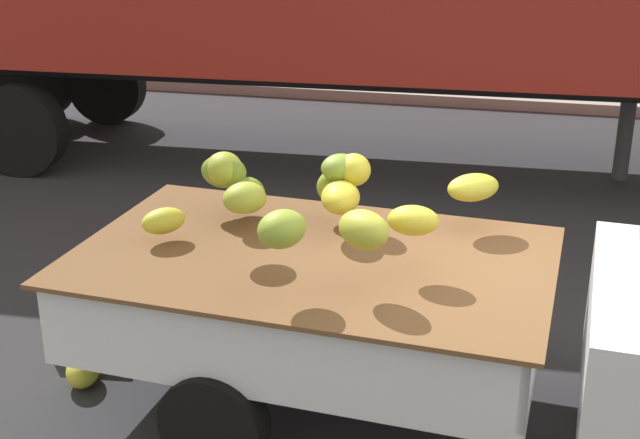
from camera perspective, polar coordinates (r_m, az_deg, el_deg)
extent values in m
plane|color=#28282B|center=(5.99, 14.19, -12.60)|extent=(220.00, 220.00, 0.00)
cube|color=gray|center=(14.01, 14.36, 7.49)|extent=(80.00, 0.80, 0.16)
cube|color=white|center=(5.70, -0.45, -6.92)|extent=(2.96, 1.94, 0.08)
cube|color=white|center=(6.32, 1.91, -1.36)|extent=(2.84, 0.25, 0.44)
cube|color=white|center=(4.88, -3.57, -8.71)|extent=(2.84, 0.25, 0.44)
cube|color=white|center=(5.36, 13.97, -6.40)|extent=(0.17, 1.74, 0.44)
cube|color=white|center=(6.12, -13.01, -2.73)|extent=(0.17, 1.74, 0.44)
cube|color=#B21914|center=(6.36, 1.98, -1.60)|extent=(2.72, 0.21, 0.07)
cube|color=brown|center=(5.49, -0.47, -2.41)|extent=(3.09, 2.07, 0.03)
ellipsoid|color=#9FAB30|center=(6.09, -6.27, 3.30)|extent=(0.33, 0.35, 0.23)
ellipsoid|color=#8DA331|center=(4.83, -2.50, -0.62)|extent=(0.35, 0.38, 0.21)
ellipsoid|color=gold|center=(5.83, -4.73, 1.32)|extent=(0.30, 0.34, 0.18)
ellipsoid|color=#ADB432|center=(4.87, 2.86, -0.65)|extent=(0.41, 0.40, 0.21)
ellipsoid|color=yellow|center=(5.68, 1.34, 1.46)|extent=(0.31, 0.41, 0.20)
ellipsoid|color=yellow|center=(5.13, 6.09, -0.06)|extent=(0.31, 0.23, 0.18)
ellipsoid|color=#93A530|center=(5.95, 1.01, 2.19)|extent=(0.32, 0.29, 0.24)
ellipsoid|color=olive|center=(5.84, 1.31, 3.41)|extent=(0.34, 0.35, 0.18)
ellipsoid|color=olive|center=(6.08, -6.29, 3.13)|extent=(0.33, 0.21, 0.23)
ellipsoid|color=gold|center=(5.83, 2.23, 3.27)|extent=(0.31, 0.33, 0.21)
ellipsoid|color=olive|center=(6.06, -4.82, 1.67)|extent=(0.32, 0.29, 0.24)
ellipsoid|color=#A2AE32|center=(5.40, -4.96, 1.42)|extent=(0.35, 0.36, 0.19)
ellipsoid|color=gold|center=(5.71, -10.15, -0.09)|extent=(0.33, 0.34, 0.17)
ellipsoid|color=gold|center=(5.86, 9.94, 2.08)|extent=(0.44, 0.42, 0.18)
cylinder|color=black|center=(6.62, -0.97, -5.19)|extent=(0.65, 0.24, 0.64)
cylinder|color=black|center=(5.27, -6.92, -12.98)|extent=(0.65, 0.24, 0.64)
cube|color=black|center=(10.58, 1.46, 9.47)|extent=(11.05, 0.80, 0.30)
cylinder|color=black|center=(12.90, -13.72, 8.50)|extent=(1.09, 0.34, 1.08)
cylinder|color=black|center=(10.84, -18.93, 5.55)|extent=(1.09, 0.34, 1.08)
cylinder|color=black|center=(13.39, -17.97, 8.52)|extent=(1.09, 0.34, 1.08)
cylinder|color=#38383A|center=(10.65, 19.29, 5.72)|extent=(0.18, 0.18, 1.25)
ellipsoid|color=gold|center=(6.34, -15.18, -9.48)|extent=(0.30, 0.36, 0.22)
cube|color=olive|center=(6.73, -14.50, -7.41)|extent=(0.56, 0.42, 0.23)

